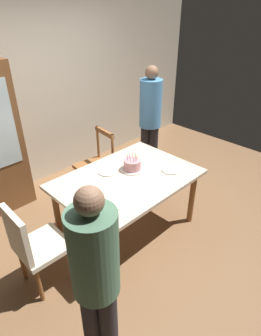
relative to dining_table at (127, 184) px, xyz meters
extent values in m
plane|color=brown|center=(0.00, 0.00, -0.67)|extent=(6.40, 6.40, 0.00)
cube|color=beige|center=(0.00, 1.85, 0.63)|extent=(6.40, 0.10, 2.60)
cube|color=beige|center=(0.00, 0.00, 0.07)|extent=(1.55, 1.08, 0.04)
cylinder|color=brown|center=(-0.68, -0.44, -0.31)|extent=(0.07, 0.07, 0.71)
cylinder|color=brown|center=(0.68, -0.44, -0.31)|extent=(0.07, 0.07, 0.71)
cylinder|color=brown|center=(-0.68, 0.44, -0.31)|extent=(0.07, 0.07, 0.71)
cylinder|color=brown|center=(0.68, 0.44, -0.31)|extent=(0.07, 0.07, 0.71)
cylinder|color=silver|center=(0.16, 0.08, 0.09)|extent=(0.28, 0.28, 0.01)
cylinder|color=#D18C93|center=(0.16, 0.08, 0.15)|extent=(0.20, 0.20, 0.12)
cylinder|color=#66CC72|center=(0.21, 0.08, 0.24)|extent=(0.01, 0.01, 0.05)
sphere|color=#FFC64C|center=(0.21, 0.08, 0.27)|extent=(0.01, 0.01, 0.01)
cylinder|color=#F2994C|center=(0.20, 0.12, 0.24)|extent=(0.01, 0.01, 0.05)
sphere|color=#FFC64C|center=(0.20, 0.12, 0.27)|extent=(0.01, 0.01, 0.01)
cylinder|color=#D872CC|center=(0.17, 0.14, 0.24)|extent=(0.01, 0.01, 0.05)
sphere|color=#FFC64C|center=(0.17, 0.14, 0.27)|extent=(0.01, 0.01, 0.01)
cylinder|color=#4C7FE5|center=(0.13, 0.13, 0.24)|extent=(0.01, 0.01, 0.05)
sphere|color=#FFC64C|center=(0.13, 0.13, 0.27)|extent=(0.01, 0.01, 0.01)
cylinder|color=#D872CC|center=(0.11, 0.10, 0.24)|extent=(0.01, 0.01, 0.05)
sphere|color=#FFC64C|center=(0.11, 0.10, 0.27)|extent=(0.01, 0.01, 0.01)
cylinder|color=#F2994C|center=(0.11, 0.06, 0.24)|extent=(0.01, 0.01, 0.05)
sphere|color=#FFC64C|center=(0.11, 0.06, 0.27)|extent=(0.01, 0.01, 0.01)
cylinder|color=#4C7FE5|center=(0.14, 0.03, 0.24)|extent=(0.01, 0.01, 0.05)
sphere|color=#FFC64C|center=(0.14, 0.03, 0.27)|extent=(0.01, 0.01, 0.01)
cylinder|color=#E54C4C|center=(0.16, 0.03, 0.24)|extent=(0.01, 0.01, 0.05)
sphere|color=#FFC64C|center=(0.16, 0.03, 0.27)|extent=(0.01, 0.01, 0.01)
cylinder|color=#66CC72|center=(0.20, 0.05, 0.24)|extent=(0.01, 0.01, 0.05)
sphere|color=#FFC64C|center=(0.20, 0.05, 0.27)|extent=(0.01, 0.01, 0.01)
cylinder|color=silver|center=(-0.43, -0.24, 0.09)|extent=(0.22, 0.22, 0.01)
cylinder|color=silver|center=(-0.08, 0.24, 0.09)|extent=(0.22, 0.22, 0.01)
cylinder|color=silver|center=(0.47, -0.24, 0.09)|extent=(0.22, 0.22, 0.01)
cube|color=silver|center=(-0.59, -0.25, 0.09)|extent=(0.18, 0.03, 0.01)
cube|color=silver|center=(-0.24, 0.25, 0.09)|extent=(0.18, 0.03, 0.01)
cube|color=silver|center=(0.31, -0.25, 0.09)|extent=(0.18, 0.05, 0.01)
cube|color=brown|center=(0.19, 0.86, -0.22)|extent=(0.49, 0.49, 0.05)
cylinder|color=brown|center=(0.04, 1.05, -0.46)|extent=(0.04, 0.04, 0.42)
cylinder|color=brown|center=(0.00, 0.71, -0.46)|extent=(0.04, 0.04, 0.42)
cylinder|color=brown|center=(0.38, 1.01, -0.46)|extent=(0.04, 0.04, 0.42)
cylinder|color=brown|center=(0.34, 0.67, -0.46)|extent=(0.04, 0.04, 0.42)
cylinder|color=brown|center=(0.41, 1.02, 0.03)|extent=(0.04, 0.04, 0.50)
cylinder|color=brown|center=(0.37, 0.66, 0.03)|extent=(0.04, 0.04, 0.50)
cube|color=brown|center=(0.39, 0.84, 0.25)|extent=(0.08, 0.40, 0.06)
cube|color=beige|center=(-1.08, 0.04, -0.22)|extent=(0.45, 0.45, 0.05)
cylinder|color=brown|center=(-0.91, -0.13, -0.46)|extent=(0.04, 0.04, 0.42)
cylinder|color=brown|center=(-0.90, 0.21, -0.46)|extent=(0.04, 0.04, 0.42)
cylinder|color=brown|center=(-1.25, -0.13, -0.46)|extent=(0.04, 0.04, 0.42)
cylinder|color=brown|center=(-1.24, 0.21, -0.46)|extent=(0.04, 0.04, 0.42)
cube|color=beige|center=(-1.28, 0.04, 0.03)|extent=(0.06, 0.40, 0.50)
cylinder|color=#262328|center=(-1.10, -0.93, -0.28)|extent=(0.14, 0.14, 0.77)
cylinder|color=#262328|center=(-1.18, -0.82, -0.28)|extent=(0.14, 0.14, 0.77)
cylinder|color=#4C7259|center=(-1.14, -0.87, 0.42)|extent=(0.32, 0.32, 0.64)
sphere|color=#8C664C|center=(-1.14, -0.87, 0.83)|extent=(0.18, 0.18, 0.18)
cylinder|color=#262328|center=(1.15, 0.78, -0.26)|extent=(0.14, 0.14, 0.82)
cylinder|color=#262328|center=(1.21, 0.67, -0.26)|extent=(0.14, 0.14, 0.82)
cylinder|color=#4C8CC6|center=(1.18, 0.72, 0.50)|extent=(0.32, 0.32, 0.68)
sphere|color=#8C664C|center=(1.18, 0.72, 0.93)|extent=(0.19, 0.19, 0.19)
camera|label=1|loc=(-1.88, -1.93, 1.78)|focal=30.75mm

